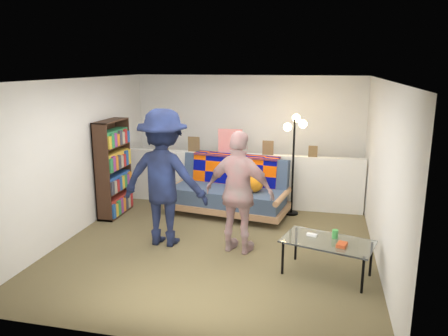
% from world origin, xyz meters
% --- Properties ---
extents(ground, '(5.00, 5.00, 0.00)m').
position_xyz_m(ground, '(0.00, 0.00, 0.00)').
color(ground, brown).
rests_on(ground, ground).
extents(room_shell, '(4.60, 5.05, 2.45)m').
position_xyz_m(room_shell, '(0.00, 0.47, 1.67)').
color(room_shell, silver).
rests_on(room_shell, ground).
extents(half_wall_ledge, '(4.45, 0.15, 1.00)m').
position_xyz_m(half_wall_ledge, '(0.00, 1.80, 0.50)').
color(half_wall_ledge, silver).
rests_on(half_wall_ledge, ground).
extents(ledge_decor, '(2.97, 0.02, 0.45)m').
position_xyz_m(ledge_decor, '(-0.23, 1.78, 1.18)').
color(ledge_decor, brown).
rests_on(ledge_decor, half_wall_ledge).
extents(futon_sofa, '(2.21, 1.29, 0.89)m').
position_xyz_m(futon_sofa, '(-0.09, 1.32, 0.42)').
color(futon_sofa, '#A87851').
rests_on(futon_sofa, ground).
extents(bookshelf, '(0.28, 0.84, 1.68)m').
position_xyz_m(bookshelf, '(-2.08, 0.82, 0.78)').
color(bookshelf, black).
rests_on(bookshelf, ground).
extents(coffee_table, '(1.22, 0.88, 0.57)m').
position_xyz_m(coffee_table, '(1.59, -0.72, 0.43)').
color(coffee_table, black).
rests_on(coffee_table, ground).
extents(floor_lamp, '(0.40, 0.31, 1.77)m').
position_xyz_m(floor_lamp, '(0.99, 1.55, 1.25)').
color(floor_lamp, black).
rests_on(floor_lamp, ground).
extents(person_left, '(1.33, 0.81, 2.00)m').
position_xyz_m(person_left, '(-0.75, -0.20, 1.00)').
color(person_left, black).
rests_on(person_left, ground).
extents(person_right, '(1.08, 0.63, 1.73)m').
position_xyz_m(person_right, '(0.37, -0.25, 0.87)').
color(person_right, pink).
rests_on(person_right, ground).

